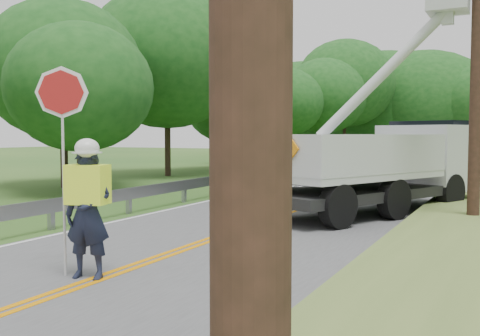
% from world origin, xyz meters
% --- Properties ---
extents(ground, '(140.00, 140.00, 0.00)m').
position_xyz_m(ground, '(0.00, 0.00, 0.00)').
color(ground, '#28521D').
rests_on(ground, ground).
extents(road, '(7.20, 96.00, 0.03)m').
position_xyz_m(road, '(0.00, 14.00, 0.01)').
color(road, '#4E4E51').
rests_on(road, ground).
extents(guardrail, '(0.18, 48.00, 0.77)m').
position_xyz_m(guardrail, '(-4.02, 14.91, 0.55)').
color(guardrail, gray).
rests_on(guardrail, ground).
extents(treeline_left, '(11.34, 54.27, 11.64)m').
position_xyz_m(treeline_left, '(-10.43, 30.94, 5.88)').
color(treeline_left, '#332319').
rests_on(treeline_left, ground).
extents(treeline_horizon, '(56.14, 15.05, 12.00)m').
position_xyz_m(treeline_horizon, '(0.16, 56.29, 5.50)').
color(treeline_horizon, '#174A18').
rests_on(treeline_horizon, ground).
extents(flagger, '(1.22, 0.65, 3.37)m').
position_xyz_m(flagger, '(-0.17, 0.90, 1.21)').
color(flagger, '#191E33').
rests_on(flagger, road).
extents(bucket_truck, '(5.50, 8.14, 7.48)m').
position_xyz_m(bucket_truck, '(2.81, 11.10, 1.67)').
color(bucket_truck, black).
rests_on(bucket_truck, road).
extents(suv_silver, '(5.04, 7.19, 1.82)m').
position_xyz_m(suv_silver, '(-2.25, 14.16, 0.93)').
color(suv_silver, '#AFB3B7').
rests_on(suv_silver, road).
extents(suv_darkgrey, '(2.85, 5.20, 1.43)m').
position_xyz_m(suv_darkgrey, '(-2.42, 27.66, 0.73)').
color(suv_darkgrey, '#34363B').
rests_on(suv_darkgrey, road).
extents(stop_sign_permanent, '(0.40, 0.42, 2.62)m').
position_xyz_m(stop_sign_permanent, '(-5.00, 20.60, 1.75)').
color(stop_sign_permanent, gray).
rests_on(stop_sign_permanent, ground).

